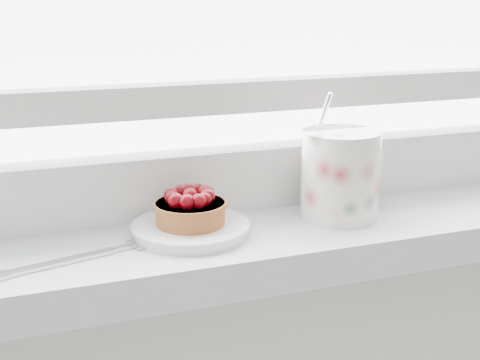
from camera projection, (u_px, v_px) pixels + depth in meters
name	position (u px, v px, depth m)	size (l,w,h in m)	color
saucer	(191.00, 229.00, 0.70)	(0.12, 0.12, 0.01)	white
raspberry_tart	(190.00, 208.00, 0.69)	(0.08, 0.08, 0.04)	brown
floral_mug	(342.00, 172.00, 0.74)	(0.13, 0.11, 0.14)	white
fork	(95.00, 254.00, 0.64)	(0.21, 0.07, 0.00)	silver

